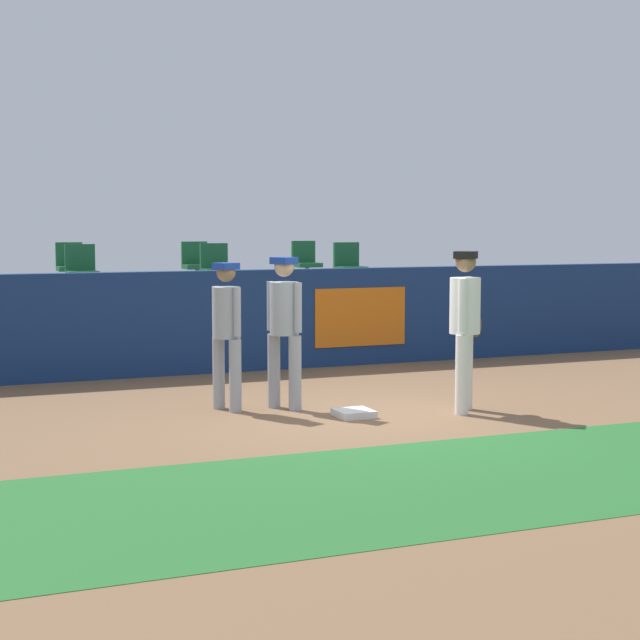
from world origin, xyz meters
TOP-DOWN VIEW (x-y plane):
  - ground_plane at (0.00, 0.00)m, footprint 60.00×60.00m
  - grass_foreground_strip at (0.00, -2.83)m, footprint 18.00×2.80m
  - first_base at (-0.01, 0.02)m, footprint 0.40×0.40m
  - player_fielder_home at (1.28, -0.18)m, footprint 0.57×0.49m
  - player_runner_visitor at (-1.21, 0.94)m, footprint 0.42×0.45m
  - player_coach_visitor at (-0.56, 0.77)m, footprint 0.46×0.46m
  - field_wall at (0.01, 3.88)m, footprint 18.00×0.26m
  - bleacher_platform at (0.00, 6.45)m, footprint 18.00×4.80m
  - seat_front_center at (-0.05, 5.32)m, footprint 0.45×0.44m
  - seat_back_center at (0.12, 7.12)m, footprint 0.46×0.44m
  - seat_back_right at (2.20, 7.12)m, footprint 0.45×0.44m
  - seat_back_left at (-2.06, 7.12)m, footprint 0.44×0.44m
  - seat_front_left at (-2.16, 5.32)m, footprint 0.45×0.44m
  - seat_front_right at (2.27, 5.32)m, footprint 0.46×0.44m

SIDE VIEW (x-z plane):
  - ground_plane at x=0.00m, z-range 0.00..0.00m
  - grass_foreground_strip at x=0.00m, z-range 0.00..0.01m
  - first_base at x=-0.01m, z-range 0.00..0.08m
  - bleacher_platform at x=0.00m, z-range 0.00..1.01m
  - field_wall at x=0.01m, z-range 0.00..1.48m
  - player_runner_visitor at x=-1.21m, z-range 0.14..1.84m
  - player_coach_visitor at x=-0.56m, z-range 0.14..1.91m
  - player_fielder_home at x=1.28m, z-range 0.14..1.98m
  - seat_back_left at x=-2.06m, z-range 1.06..1.90m
  - seat_front_left at x=-2.16m, z-range 1.06..1.90m
  - seat_front_center at x=-0.05m, z-range 1.06..1.90m
  - seat_back_right at x=2.20m, z-range 1.06..1.90m
  - seat_front_right at x=2.27m, z-range 1.06..1.90m
  - seat_back_center at x=0.12m, z-range 1.06..1.90m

